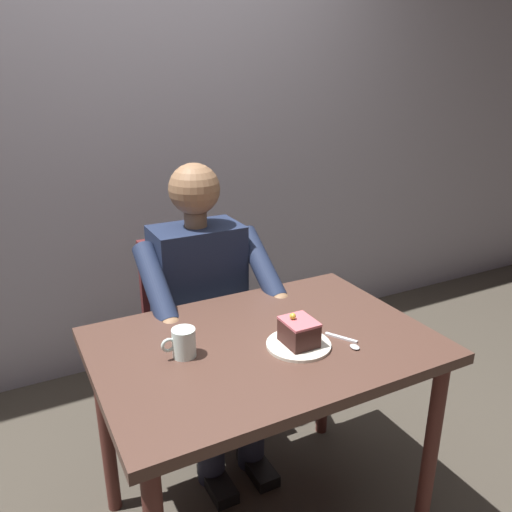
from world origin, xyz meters
The scene contains 8 objects.
cafe_rear_panel centered at (0.00, -1.38, 1.50)m, with size 6.40×0.12×3.00m, color #A09DAA.
dining_table centered at (0.00, 0.00, 0.66)m, with size 1.06×0.74×0.75m.
chair centered at (0.00, -0.67, 0.48)m, with size 0.42×0.42×0.88m.
seated_person centered at (0.00, -0.50, 0.63)m, with size 0.53×0.58×1.23m.
dessert_plate centered at (-0.08, 0.08, 0.75)m, with size 0.20×0.20×0.01m, color silver.
cake_slice centered at (-0.08, 0.08, 0.80)m, with size 0.09×0.11×0.10m.
coffee_cup centered at (0.26, -0.03, 0.80)m, with size 0.11×0.07×0.09m.
dessert_spoon centered at (-0.22, 0.14, 0.75)m, with size 0.07×0.14×0.01m.
Camera 1 is at (0.69, 1.26, 1.56)m, focal length 35.65 mm.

